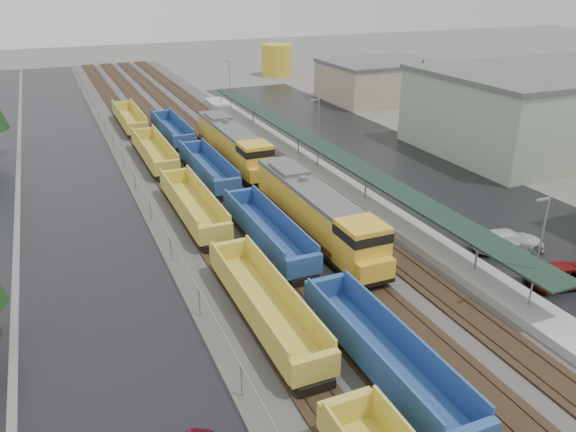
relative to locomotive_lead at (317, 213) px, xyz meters
The scene contains 16 objects.
ballast_strip 25.29m from the locomotive_lead, 94.56° to the left, with size 20.00×160.00×0.08m, color #302D2B.
trackbed 25.28m from the locomotive_lead, 94.56° to the left, with size 14.60×160.00×0.22m.
west_parking_lot 30.41m from the locomotive_lead, 124.11° to the left, with size 10.00×160.00×0.02m, color black.
east_commuter_lot 22.86m from the locomotive_lead, 41.61° to the left, with size 16.00×100.00×0.02m, color black.
station_platform 16.95m from the locomotive_lead, 63.60° to the left, with size 3.00×80.00×8.00m.
chainlink_fence 26.21m from the locomotive_lead, 116.04° to the left, with size 0.08×160.04×2.02m.
industrial_buildings 37.44m from the locomotive_lead, 17.02° to the left, with size 32.52×75.30×9.50m.
distant_hills 180.93m from the locomotive_lead, 76.32° to the left, with size 301.00×140.00×25.20m.
tree_east 35.02m from the locomotive_lead, 41.62° to the left, with size 4.40×4.40×10.00m.
locomotive_lead is the anchor object (origin of this frame).
locomotive_trail 21.00m from the locomotive_lead, 90.00° to the left, with size 2.98×19.64×4.45m.
well_string_yellow 8.10m from the locomotive_lead, behind, with size 2.75×101.12×2.44m.
well_string_blue 8.79m from the locomotive_lead, 117.33° to the right, with size 2.72×98.79×2.41m.
storage_tank 79.97m from the locomotive_lead, 69.95° to the left, with size 6.29×6.29×6.29m, color gold.
parked_car_east_b 18.27m from the locomotive_lead, 45.85° to the right, with size 5.57×2.57×1.55m, color maroon.
parked_car_east_c 14.92m from the locomotive_lead, 30.39° to the right, with size 5.65×2.30×1.64m, color silver.
Camera 1 is at (-16.31, -1.59, 19.82)m, focal length 35.00 mm.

